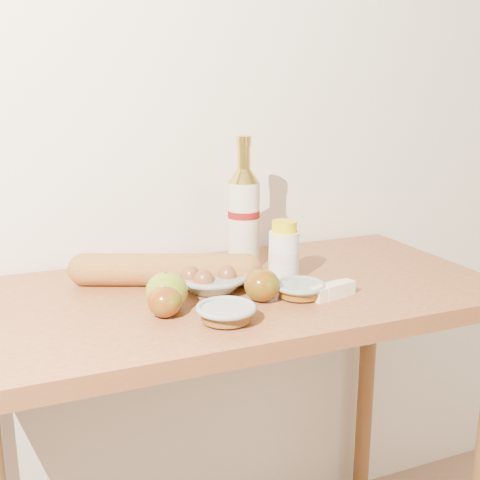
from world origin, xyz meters
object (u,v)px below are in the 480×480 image
Objects in this scene: bourbon_bottle at (244,215)px; baguette at (165,270)px; table at (235,339)px; cream_bottle at (284,253)px; egg_bowl at (211,280)px.

baguette is (-0.23, -0.07, -0.10)m from bourbon_bottle.
cream_bottle is at bearing 6.22° from table.
bourbon_bottle is 1.66× the size of egg_bowl.
egg_bowl is (-0.18, -0.00, -0.04)m from cream_bottle.
bourbon_bottle reaches higher than cream_bottle.
table is 0.31m from bourbon_bottle.
cream_bottle is at bearing 1.24° from egg_bowl.
table is 2.74× the size of baguette.
egg_bowl is at bearing -16.82° from baguette.
table is at bearing -10.77° from egg_bowl.
cream_bottle is 0.32× the size of baguette.
bourbon_bottle is (0.09, 0.15, 0.26)m from table.
baguette is at bearing 163.38° from cream_bottle.
cream_bottle reaches higher than table.
cream_bottle is (0.13, 0.01, 0.19)m from table.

